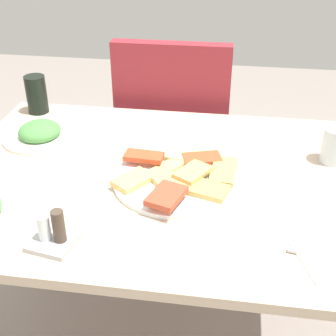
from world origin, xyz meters
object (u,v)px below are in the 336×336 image
dining_chair (175,137)px  salad_plate_greens (40,133)px  spoon (333,247)px  condiment_caddy (53,234)px  paper_napkin (334,254)px  fork (336,259)px  pide_platter (179,177)px  dining_table (162,202)px  soda_can (37,94)px  drinking_glass (334,145)px

dining_chair → salad_plate_greens: 0.59m
spoon → condiment_caddy: condiment_caddy is taller
spoon → paper_napkin: bearing=-78.0°
paper_napkin → fork: (0.00, -0.02, 0.00)m
pide_platter → spoon: (0.35, -0.21, -0.01)m
dining_table → spoon: bearing=-30.4°
dining_table → fork: size_ratio=5.92×
salad_plate_greens → paper_napkin: salad_plate_greens is taller
salad_plate_greens → spoon: salad_plate_greens is taller
soda_can → drinking_glass: 0.92m
dining_table → soda_can: bearing=144.4°
paper_napkin → dining_chair: bearing=117.6°
paper_napkin → pide_platter: bearing=147.0°
drinking_glass → paper_napkin: 0.39m
soda_can → spoon: soda_can is taller
dining_table → pide_platter: 0.11m
drinking_glass → spoon: drinking_glass is taller
dining_table → fork: fork is taller
drinking_glass → spoon: bearing=-97.7°
dining_table → dining_chair: size_ratio=1.21×
drinking_glass → paper_napkin: (-0.05, -0.38, -0.05)m
paper_napkin → spoon: size_ratio=0.92×
dining_table → drinking_glass: 0.48m
drinking_glass → condiment_caddy: bearing=-145.0°
pide_platter → soda_can: soda_can is taller
soda_can → spoon: (0.85, -0.56, -0.06)m
dining_chair → soda_can: (-0.42, -0.26, 0.25)m
fork → condiment_caddy: (-0.57, -0.03, 0.02)m
spoon → fork: bearing=-78.0°
dining_table → spoon: (0.39, -0.23, 0.09)m
condiment_caddy → salad_plate_greens: bearing=114.7°
dining_chair → fork: size_ratio=4.89×
dining_chair → fork: dining_chair is taller
pide_platter → soda_can: bearing=145.1°
dining_table → paper_napkin: bearing=-32.3°
dining_chair → spoon: 0.95m
soda_can → spoon: 1.02m
salad_plate_greens → drinking_glass: (0.83, -0.01, 0.03)m
paper_napkin → drinking_glass: bearing=82.6°
salad_plate_greens → soda_can: soda_can is taller
fork → pide_platter: bearing=154.1°
pide_platter → condiment_caddy: bearing=-129.4°
dining_chair → salad_plate_greens: (-0.34, -0.44, 0.21)m
paper_napkin → fork: size_ratio=0.80×
paper_napkin → soda_can: bearing=145.9°
paper_napkin → fork: fork is taller
dining_table → paper_napkin: (0.39, -0.25, 0.08)m
pide_platter → salad_plate_greens: bearing=158.1°
drinking_glass → salad_plate_greens: bearing=179.1°
dining_chair → spoon: size_ratio=5.68×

